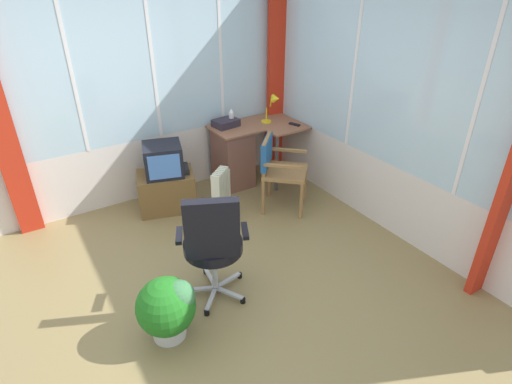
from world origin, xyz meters
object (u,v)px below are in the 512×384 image
Objects in this scene: office_chair at (213,241)px; potted_plant at (168,307)px; space_heater at (222,193)px; desk_lamp at (274,104)px; wooden_armchair at (275,163)px; paper_tray at (226,123)px; spray_bottle at (231,117)px; tv_on_stand at (166,181)px; tv_remote at (294,124)px; desk at (235,154)px.

potted_plant is (-0.49, -0.17, -0.31)m from office_chair.
desk_lamp is at bearing 26.63° from space_heater.
office_chair is at bearing -142.46° from wooden_armchair.
paper_tray is 2.23m from office_chair.
tv_on_stand is (-1.03, -0.25, -0.51)m from spray_bottle.
wooden_armchair reaches higher than tv_on_stand.
paper_tray reaches higher than tv_on_stand.
potted_plant is (-2.41, -1.63, -0.48)m from tv_remote.
potted_plant is at bearing -131.37° from desk.
spray_bottle is 0.25× the size of wooden_armchair.
space_heater is (-0.48, -0.73, -0.52)m from paper_tray.
office_chair is 1.80× the size of space_heater.
paper_tray is (-0.09, -0.01, -0.06)m from spray_bottle.
paper_tray is 0.34× the size of wooden_armchair.
tv_on_stand is (-1.10, 0.64, -0.20)m from wooden_armchair.
desk is at bearing 6.92° from tv_on_stand.
space_heater is at bearing 59.30° from office_chair.
tv_remote is at bearing 36.62° from wooden_armchair.
wooden_armchair is at bearing -163.74° from tv_remote.
wooden_armchair reaches higher than tv_remote.
spray_bottle is 1.18m from tv_on_stand.
tv_remote is at bearing -55.60° from desk_lamp.
paper_tray is at bearing 130.11° from tv_remote.
tv_on_stand is 1.53× the size of potted_plant.
office_chair is (-1.76, -1.70, -0.40)m from desk_lamp.
desk_lamp reaches higher than paper_tray.
potted_plant is at bearing -166.24° from tv_remote.
potted_plant is at bearing -131.46° from space_heater.
desk is 0.83m from space_heater.
tv_on_stand is (-1.53, -0.04, -0.65)m from desk_lamp.
wooden_armchair is at bearing -12.71° from space_heater.
office_chair is 1.39m from space_heater.
wooden_armchair is 0.82× the size of office_chair.
tv_remote reaches higher than desk.
tv_on_stand is (-1.70, 0.20, -0.42)m from tv_remote.
office_chair reaches higher than tv_remote.
desk is 3.69× the size of paper_tray.
desk_lamp is (0.53, -0.08, 0.60)m from desk.
paper_tray is 2.70m from potted_plant.
paper_tray is at bearing 51.26° from potted_plant.
tv_remote is at bearing 13.64° from space_heater.
space_heater is at bearing -123.17° from paper_tray.
paper_tray is at bearing -171.86° from spray_bottle.
office_chair reaches higher than desk.
wooden_armchair reaches higher than paper_tray.
tv_on_stand is at bearing 82.21° from office_chair.
wooden_armchair reaches higher than space_heater.
office_chair is at bearing -123.44° from spray_bottle.
space_heater reaches higher than potted_plant.
spray_bottle is at bearing 157.92° from desk_lamp.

